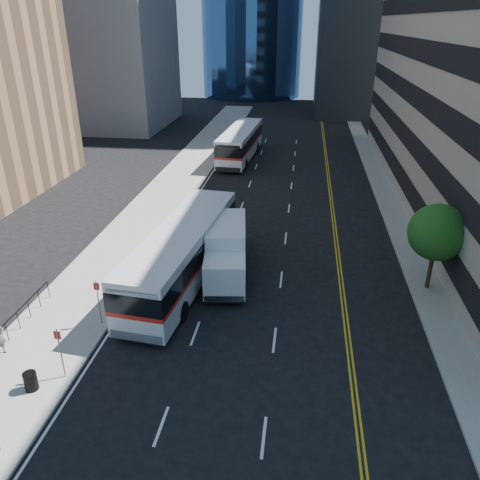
% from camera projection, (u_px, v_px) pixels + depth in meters
% --- Properties ---
extents(ground, '(160.00, 160.00, 0.00)m').
position_uv_depth(ground, '(261.00, 366.00, 21.31)').
color(ground, black).
rests_on(ground, ground).
extents(sidewalk_west, '(5.00, 90.00, 0.15)m').
position_uv_depth(sidewalk_west, '(176.00, 183.00, 44.97)').
color(sidewalk_west, gray).
rests_on(sidewalk_west, ground).
extents(sidewalk_east, '(2.00, 90.00, 0.15)m').
position_uv_depth(sidewalk_east, '(385.00, 192.00, 42.61)').
color(sidewalk_east, gray).
rests_on(sidewalk_east, ground).
extents(street_tree, '(3.20, 3.20, 5.10)m').
position_uv_depth(street_tree, '(437.00, 233.00, 25.85)').
color(street_tree, '#332114').
rests_on(street_tree, sidewalk_east).
extents(bus_front, '(4.33, 13.65, 3.46)m').
position_uv_depth(bus_front, '(183.00, 252.00, 27.55)').
color(bus_front, silver).
rests_on(bus_front, ground).
extents(bus_rear, '(3.68, 13.24, 3.37)m').
position_uv_depth(bus_rear, '(240.00, 143.00, 52.56)').
color(bus_rear, white).
rests_on(bus_rear, ground).
extents(box_truck, '(3.15, 6.97, 3.22)m').
position_uv_depth(box_truck, '(226.00, 252.00, 28.05)').
color(box_truck, white).
rests_on(box_truck, ground).
extents(trash_can, '(0.67, 0.67, 0.83)m').
position_uv_depth(trash_can, '(31.00, 381.00, 19.60)').
color(trash_can, black).
rests_on(trash_can, sidewalk_west).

